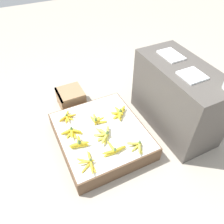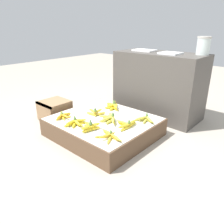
{
  "view_description": "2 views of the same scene",
  "coord_description": "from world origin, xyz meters",
  "views": [
    {
      "loc": [
        1.41,
        -0.56,
        1.89
      ],
      "look_at": [
        -0.02,
        0.14,
        0.37
      ],
      "focal_mm": 35.0,
      "sensor_mm": 36.0,
      "label": 1
    },
    {
      "loc": [
        1.41,
        -1.45,
        1.07
      ],
      "look_at": [
        0.1,
        0.02,
        0.28
      ],
      "focal_mm": 35.0,
      "sensor_mm": 36.0,
      "label": 2
    }
  ],
  "objects": [
    {
      "name": "ground_plane",
      "position": [
        0.0,
        0.0,
        0.0
      ],
      "size": [
        10.0,
        10.0,
        0.0
      ],
      "primitive_type": "plane",
      "color": "#A89E8E"
    },
    {
      "name": "display_platform",
      "position": [
        0.0,
        0.0,
        0.09
      ],
      "size": [
        0.97,
        0.87,
        0.18
      ],
      "color": "brown",
      "rests_on": "ground_plane"
    },
    {
      "name": "back_vendor_table",
      "position": [
        0.11,
        0.86,
        0.38
      ],
      "size": [
        1.04,
        0.5,
        0.77
      ],
      "color": "#4C4742",
      "rests_on": "ground_plane"
    },
    {
      "name": "wooden_crate",
      "position": [
        -0.71,
        -0.1,
        0.12
      ],
      "size": [
        0.3,
        0.31,
        0.23
      ],
      "color": "#997551",
      "rests_on": "ground_plane"
    },
    {
      "name": "banana_bunch_front_left",
      "position": [
        -0.32,
        -0.26,
        0.21
      ],
      "size": [
        0.19,
        0.21,
        0.08
      ],
      "color": "gold",
      "rests_on": "display_platform"
    },
    {
      "name": "banana_bunch_front_midleft",
      "position": [
        -0.09,
        -0.29,
        0.21
      ],
      "size": [
        0.15,
        0.22,
        0.1
      ],
      "color": "yellow",
      "rests_on": "display_platform"
    },
    {
      "name": "banana_bunch_front_midright",
      "position": [
        0.09,
        -0.27,
        0.22
      ],
      "size": [
        0.15,
        0.2,
        0.11
      ],
      "color": "yellow",
      "rests_on": "display_platform"
    },
    {
      "name": "banana_bunch_front_right",
      "position": [
        0.32,
        -0.26,
        0.21
      ],
      "size": [
        0.26,
        0.17,
        0.08
      ],
      "color": "gold",
      "rests_on": "display_platform"
    },
    {
      "name": "banana_bunch_middle_midleft",
      "position": [
        -0.13,
        0.01,
        0.21
      ],
      "size": [
        0.17,
        0.16,
        0.1
      ],
      "color": "gold",
      "rests_on": "display_platform"
    },
    {
      "name": "banana_bunch_middle_midright",
      "position": [
        0.09,
        -0.0,
        0.21
      ],
      "size": [
        0.23,
        0.2,
        0.1
      ],
      "color": "gold",
      "rests_on": "display_platform"
    },
    {
      "name": "banana_bunch_middle_right",
      "position": [
        0.3,
        -0.0,
        0.21
      ],
      "size": [
        0.15,
        0.26,
        0.09
      ],
      "color": "yellow",
      "rests_on": "display_platform"
    },
    {
      "name": "banana_bunch_back_midleft",
      "position": [
        -0.12,
        0.28,
        0.22
      ],
      "size": [
        0.22,
        0.22,
        0.11
      ],
      "color": "yellow",
      "rests_on": "display_platform"
    },
    {
      "name": "banana_bunch_back_right",
      "position": [
        0.36,
        0.22,
        0.21
      ],
      "size": [
        0.2,
        0.16,
        0.09
      ],
      "color": "gold",
      "rests_on": "display_platform"
    },
    {
      "name": "glass_jar",
      "position": [
        0.54,
        0.98,
        0.86
      ],
      "size": [
        0.14,
        0.14,
        0.19
      ],
      "color": "silver",
      "rests_on": "back_vendor_table"
    },
    {
      "name": "foam_tray_white",
      "position": [
        -0.13,
        0.86,
        0.78
      ],
      "size": [
        0.26,
        0.18,
        0.02
      ],
      "color": "white",
      "rests_on": "back_vendor_table"
    },
    {
      "name": "foam_tray_dark",
      "position": [
        0.25,
        0.81,
        0.78
      ],
      "size": [
        0.21,
        0.21,
        0.02
      ],
      "color": "white",
      "rests_on": "back_vendor_table"
    }
  ]
}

